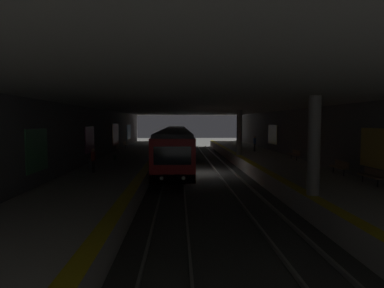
{
  "coord_description": "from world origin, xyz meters",
  "views": [
    {
      "loc": [
        -27.14,
        1.83,
        4.42
      ],
      "look_at": [
        11.76,
        0.18,
        1.71
      ],
      "focal_mm": 29.78,
      "sensor_mm": 36.0,
      "label": 1
    }
  ],
  "objects_px": {
    "pillar_far": "(239,133)",
    "metro_train": "(175,142)",
    "pillar_near": "(314,146)",
    "backpack_on_floor": "(115,158)",
    "bench_right_near": "(119,147)",
    "bench_left_far": "(295,154)",
    "trash_bin": "(92,165)",
    "bench_left_near": "(372,175)",
    "person_walking_mid": "(93,159)",
    "bench_left_mid": "(340,166)",
    "bench_right_mid": "(126,144)",
    "person_waiting_near": "(255,143)"
  },
  "relations": [
    {
      "from": "pillar_far",
      "to": "metro_train",
      "type": "distance_m",
      "value": 8.89
    },
    {
      "from": "pillar_near",
      "to": "backpack_on_floor",
      "type": "distance_m",
      "value": 18.57
    },
    {
      "from": "pillar_near",
      "to": "bench_right_near",
      "type": "relative_size",
      "value": 2.68
    },
    {
      "from": "bench_left_far",
      "to": "trash_bin",
      "type": "bearing_deg",
      "value": 109.84
    },
    {
      "from": "pillar_near",
      "to": "bench_left_near",
      "type": "relative_size",
      "value": 2.68
    },
    {
      "from": "pillar_far",
      "to": "person_walking_mid",
      "type": "height_order",
      "value": "pillar_far"
    },
    {
      "from": "metro_train",
      "to": "person_walking_mid",
      "type": "relative_size",
      "value": 24.06
    },
    {
      "from": "bench_left_mid",
      "to": "bench_left_far",
      "type": "xyz_separation_m",
      "value": [
        7.93,
        0.0,
        0.0
      ]
    },
    {
      "from": "bench_left_far",
      "to": "bench_right_mid",
      "type": "height_order",
      "value": "same"
    },
    {
      "from": "bench_left_far",
      "to": "bench_left_mid",
      "type": "bearing_deg",
      "value": 180.0
    },
    {
      "from": "pillar_far",
      "to": "trash_bin",
      "type": "height_order",
      "value": "pillar_far"
    },
    {
      "from": "pillar_far",
      "to": "bench_right_mid",
      "type": "xyz_separation_m",
      "value": [
        8.38,
        12.88,
        -1.75
      ]
    },
    {
      "from": "bench_right_mid",
      "to": "person_waiting_near",
      "type": "distance_m",
      "value": 16.06
    },
    {
      "from": "bench_left_near",
      "to": "bench_right_mid",
      "type": "distance_m",
      "value": 29.43
    },
    {
      "from": "bench_right_near",
      "to": "trash_bin",
      "type": "bearing_deg",
      "value": -176.99
    },
    {
      "from": "person_waiting_near",
      "to": "backpack_on_floor",
      "type": "distance_m",
      "value": 16.25
    },
    {
      "from": "person_walking_mid",
      "to": "trash_bin",
      "type": "xyz_separation_m",
      "value": [
        0.52,
        0.26,
        -0.43
      ]
    },
    {
      "from": "metro_train",
      "to": "bench_left_near",
      "type": "bearing_deg",
      "value": -153.43
    },
    {
      "from": "bench_right_mid",
      "to": "person_waiting_near",
      "type": "xyz_separation_m",
      "value": [
        -4.56,
        -15.39,
        0.44
      ]
    },
    {
      "from": "metro_train",
      "to": "bench_left_near",
      "type": "height_order",
      "value": "metro_train"
    },
    {
      "from": "person_waiting_near",
      "to": "bench_right_mid",
      "type": "bearing_deg",
      "value": 73.49
    },
    {
      "from": "metro_train",
      "to": "bench_left_mid",
      "type": "height_order",
      "value": "metro_train"
    },
    {
      "from": "person_waiting_near",
      "to": "backpack_on_floor",
      "type": "xyz_separation_m",
      "value": [
        -7.55,
        14.36,
        -0.76
      ]
    },
    {
      "from": "metro_train",
      "to": "backpack_on_floor",
      "type": "bearing_deg",
      "value": 151.09
    },
    {
      "from": "bench_right_near",
      "to": "person_waiting_near",
      "type": "height_order",
      "value": "person_waiting_near"
    },
    {
      "from": "person_walking_mid",
      "to": "backpack_on_floor",
      "type": "height_order",
      "value": "person_walking_mid"
    },
    {
      "from": "pillar_far",
      "to": "backpack_on_floor",
      "type": "relative_size",
      "value": 11.38
    },
    {
      "from": "person_waiting_near",
      "to": "trash_bin",
      "type": "bearing_deg",
      "value": 133.69
    },
    {
      "from": "bench_left_far",
      "to": "trash_bin",
      "type": "relative_size",
      "value": 2.0
    },
    {
      "from": "pillar_near",
      "to": "pillar_far",
      "type": "relative_size",
      "value": 1.0
    },
    {
      "from": "backpack_on_floor",
      "to": "bench_left_near",
      "type": "bearing_deg",
      "value": -126.47
    },
    {
      "from": "person_walking_mid",
      "to": "bench_left_mid",
      "type": "bearing_deg",
      "value": -95.4
    },
    {
      "from": "metro_train",
      "to": "bench_left_near",
      "type": "distance_m",
      "value": 24.0
    },
    {
      "from": "backpack_on_floor",
      "to": "person_waiting_near",
      "type": "bearing_deg",
      "value": -62.26
    },
    {
      "from": "bench_left_near",
      "to": "bench_left_mid",
      "type": "relative_size",
      "value": 1.0
    },
    {
      "from": "person_walking_mid",
      "to": "backpack_on_floor",
      "type": "bearing_deg",
      "value": -0.27
    },
    {
      "from": "metro_train",
      "to": "trash_bin",
      "type": "distance_m",
      "value": 17.01
    },
    {
      "from": "bench_right_mid",
      "to": "backpack_on_floor",
      "type": "relative_size",
      "value": 4.25
    },
    {
      "from": "bench_left_far",
      "to": "bench_right_mid",
      "type": "xyz_separation_m",
      "value": [
        12.67,
        17.07,
        0.0
      ]
    },
    {
      "from": "pillar_near",
      "to": "pillar_far",
      "type": "xyz_separation_m",
      "value": [
        17.88,
        0.0,
        0.0
      ]
    },
    {
      "from": "pillar_far",
      "to": "person_walking_mid",
      "type": "xyz_separation_m",
      "value": [
        -10.7,
        11.89,
        -1.42
      ]
    },
    {
      "from": "bench_right_mid",
      "to": "person_walking_mid",
      "type": "relative_size",
      "value": 1.07
    },
    {
      "from": "metro_train",
      "to": "person_waiting_near",
      "type": "relative_size",
      "value": 21.78
    },
    {
      "from": "bench_left_mid",
      "to": "bench_right_near",
      "type": "height_order",
      "value": "same"
    },
    {
      "from": "person_waiting_near",
      "to": "person_walking_mid",
      "type": "height_order",
      "value": "person_waiting_near"
    },
    {
      "from": "bench_left_near",
      "to": "trash_bin",
      "type": "bearing_deg",
      "value": 71.67
    },
    {
      "from": "bench_left_near",
      "to": "backpack_on_floor",
      "type": "distance_m",
      "value": 19.95
    },
    {
      "from": "bench_right_near",
      "to": "backpack_on_floor",
      "type": "relative_size",
      "value": 4.25
    },
    {
      "from": "bench_left_near",
      "to": "bench_left_mid",
      "type": "xyz_separation_m",
      "value": [
        3.37,
        0.0,
        0.0
      ]
    },
    {
      "from": "pillar_far",
      "to": "bench_left_far",
      "type": "bearing_deg",
      "value": -135.72
    }
  ]
}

